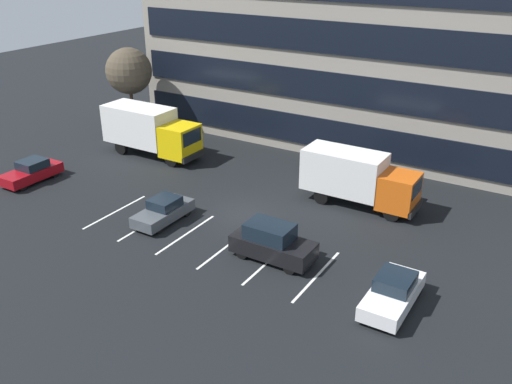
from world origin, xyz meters
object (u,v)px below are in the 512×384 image
box_truck_yellow (150,129)px  sedan_charcoal (164,211)px  sedan_maroon (32,172)px  bare_tree (129,71)px  box_truck_orange (358,177)px  suv_black (272,242)px  sedan_white (393,293)px

box_truck_yellow → sedan_charcoal: size_ratio=1.99×
sedan_maroon → bare_tree: bare_tree is taller
sedan_charcoal → box_truck_orange: bearing=42.4°
box_truck_orange → sedan_maroon: 22.56m
suv_black → sedan_maroon: suv_black is taller
suv_black → sedan_maroon: (-19.65, 0.26, -0.26)m
sedan_white → bare_tree: (-28.08, 13.07, 4.62)m
box_truck_orange → bare_tree: bare_tree is taller
box_truck_yellow → sedan_charcoal: (8.24, -8.31, -1.43)m
box_truck_yellow → suv_black: box_truck_yellow is taller
box_truck_orange → sedan_white: (5.61, -9.35, -1.20)m
box_truck_yellow → box_truck_orange: box_truck_yellow is taller
sedan_maroon → sedan_white: bearing=-2.2°
suv_black → sedan_white: suv_black is taller
box_truck_orange → suv_black: box_truck_orange is taller
box_truck_orange → suv_black: bearing=-98.5°
box_truck_yellow → box_truck_orange: bearing=-0.2°
sedan_charcoal → sedan_maroon: (-11.90, -0.09, 0.03)m
box_truck_orange → sedan_maroon: (-20.93, -8.33, -1.22)m
sedan_white → box_truck_orange: bearing=121.0°
suv_black → box_truck_yellow: bearing=151.6°
box_truck_yellow → sedan_charcoal: bearing=-45.2°
sedan_white → bare_tree: 31.31m
box_truck_orange → sedan_maroon: box_truck_orange is taller
sedan_white → box_truck_yellow: bearing=157.6°
bare_tree → box_truck_yellow: bearing=-35.1°
suv_black → box_truck_orange: bearing=81.5°
box_truck_orange → sedan_white: size_ratio=1.69×
sedan_charcoal → sedan_maroon: bearing=-179.5°
sedan_charcoal → suv_black: bearing=-2.6°
box_truck_yellow → sedan_maroon: bearing=-113.5°
box_truck_yellow → sedan_white: box_truck_yellow is taller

